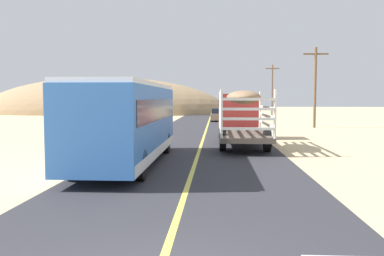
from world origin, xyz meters
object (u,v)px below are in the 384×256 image
Objects in this scene: car_far at (219,115)px; bus at (128,121)px; power_pole_far at (272,88)px; livestock_truck at (240,112)px; power_pole_mid at (315,85)px.

bus is at bearing -96.89° from car_far.
car_far is at bearing 83.11° from bus.
car_far is 0.56× the size of power_pole_far.
bus is 1.26× the size of power_pole_far.
livestock_truck is 41.04m from power_pole_far.
power_pole_mid is 28.00m from power_pole_far.
bus is 24.38m from power_pole_mid.
power_pole_far is at bearing 64.67° from car_far.
bus reaches higher than livestock_truck.
power_pole_far is at bearing 75.93° from bus.
power_pole_far is (12.27, 48.96, 2.50)m from bus.
livestock_truck is at bearing -86.98° from car_far.
power_pole_far reaches higher than car_far.
power_pole_far reaches higher than bus.
power_pole_far is at bearing 90.00° from power_pole_mid.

